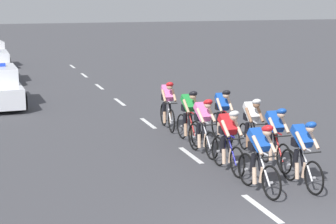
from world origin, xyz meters
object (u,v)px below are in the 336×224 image
Objects in this scene: cyclist_fourth at (275,136)px; cyclist_fifth at (203,125)px; cyclist_lead at (260,157)px; cyclist_second at (302,152)px; cyclist_sixth at (252,125)px; cyclist_third at (228,139)px; cyclist_seventh at (189,115)px; cyclist_eighth at (222,114)px; cyclist_ninth at (168,104)px.

cyclist_fifth is at bearing 126.59° from cyclist_fourth.
cyclist_fifth is (-0.05, 3.09, 0.00)m from cyclist_lead.
cyclist_second is 1.00× the size of cyclist_fifth.
cyclist_lead is 2.99m from cyclist_sixth.
cyclist_seventh is (0.07, 2.84, 0.00)m from cyclist_third.
cyclist_seventh is 0.97m from cyclist_eighth.
cyclist_fifth is at bearing 90.88° from cyclist_lead.
cyclist_second is at bearing -95.34° from cyclist_fourth.
cyclist_eighth is (0.96, -0.13, 0.00)m from cyclist_seventh.
cyclist_eighth is (1.05, 1.17, 0.00)m from cyclist_fifth.
cyclist_second and cyclist_sixth have the same top height.
cyclist_sixth is (1.17, 2.75, 0.00)m from cyclist_lead.
cyclist_fourth is at bearing -4.17° from cyclist_third.
cyclist_fifth is 1.00× the size of cyclist_sixth.
cyclist_third is 1.00× the size of cyclist_fifth.
cyclist_sixth and cyclist_seventh have the same top height.
cyclist_second is 1.46m from cyclist_fourth.
cyclist_third is at bearing 124.11° from cyclist_second.
cyclist_fourth is 2.02m from cyclist_fifth.
cyclist_fourth is 1.00× the size of cyclist_sixth.
cyclist_fifth and cyclist_eighth have the same top height.
cyclist_lead and cyclist_seventh have the same top height.
cyclist_third is 1.18m from cyclist_fourth.
cyclist_fourth is at bearing -90.60° from cyclist_sixth.
cyclist_fifth is 1.00× the size of cyclist_eighth.
cyclist_lead is 1.00× the size of cyclist_fourth.
cyclist_seventh is (-0.98, 4.38, 0.00)m from cyclist_second.
cyclist_eighth is (-0.16, 2.79, 0.00)m from cyclist_fourth.
cyclist_second is at bearing -77.39° from cyclist_seventh.
cyclist_fifth is (-1.21, 1.63, 0.00)m from cyclist_fourth.
cyclist_fourth and cyclist_ninth have the same top height.
cyclist_lead is at bearing -128.34° from cyclist_fourth.
cyclist_fourth is 3.13m from cyclist_seventh.
cyclist_lead is 1.87m from cyclist_fourth.
cyclist_second and cyclist_fourth have the same top height.
cyclist_second is 1.00× the size of cyclist_sixth.
cyclist_third is 1.69m from cyclist_sixth.
cyclist_seventh is at bearing 89.43° from cyclist_lead.
cyclist_lead is 1.00× the size of cyclist_third.
cyclist_lead is 1.00× the size of cyclist_second.
cyclist_third is 1.00× the size of cyclist_seventh.
cyclist_lead is at bearing -89.20° from cyclist_third.
cyclist_third and cyclist_sixth have the same top height.
cyclist_second and cyclist_seventh have the same top height.
cyclist_fourth and cyclist_fifth have the same top height.
cyclist_sixth is 1.99m from cyclist_seventh.
cyclist_second is 1.86m from cyclist_third.
cyclist_fifth is (-0.03, 1.54, 0.00)m from cyclist_third.
cyclist_lead is 1.00× the size of cyclist_fifth.
cyclist_eighth is 1.00× the size of cyclist_ninth.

